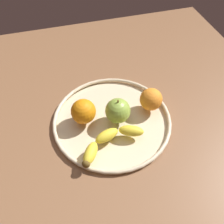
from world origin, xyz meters
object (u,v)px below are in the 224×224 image
at_px(banana, 109,141).
at_px(orange_center, 83,111).
at_px(orange_front_right, 151,99).
at_px(fruit_bowl, 112,120).
at_px(apple, 118,111).

bearing_deg(banana, orange_center, -82.20).
bearing_deg(orange_front_right, fruit_bowl, 4.98).
distance_m(banana, orange_center, 0.12).
relative_size(banana, orange_center, 2.70).
relative_size(fruit_bowl, orange_front_right, 5.20).
xyz_separation_m(banana, orange_center, (0.05, -0.11, 0.02)).
bearing_deg(orange_front_right, apple, 9.29).
distance_m(apple, orange_center, 0.10).
height_order(banana, orange_front_right, orange_front_right).
height_order(fruit_bowl, orange_center, orange_center).
distance_m(fruit_bowl, orange_center, 0.10).
bearing_deg(orange_front_right, banana, 31.27).
bearing_deg(apple, orange_front_right, -170.71).
distance_m(fruit_bowl, orange_front_right, 0.14).
distance_m(fruit_bowl, apple, 0.05).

